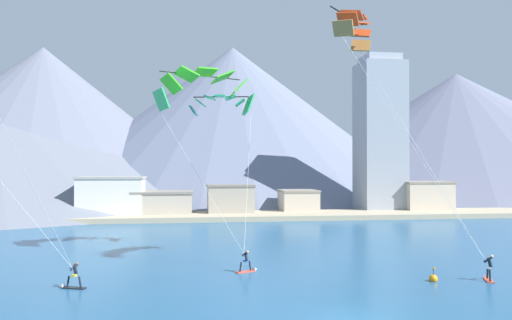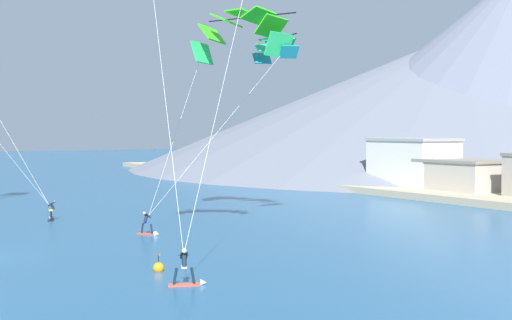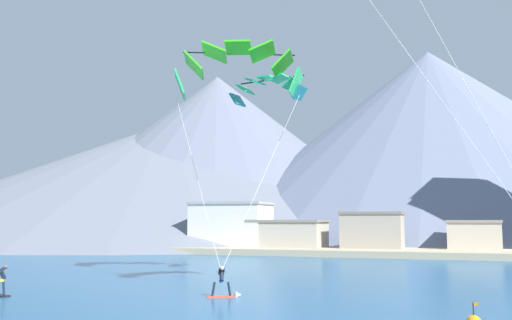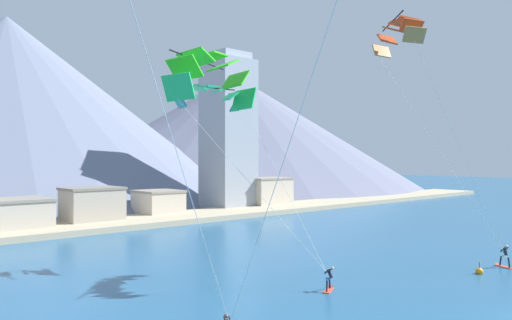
{
  "view_description": "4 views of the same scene",
  "coord_description": "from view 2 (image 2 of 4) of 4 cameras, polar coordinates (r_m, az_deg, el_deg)",
  "views": [
    {
      "loc": [
        -7.6,
        -23.22,
        7.39
      ],
      "look_at": [
        -2.04,
        17.85,
        8.02
      ],
      "focal_mm": 35.0,
      "sensor_mm": 36.0,
      "label": 1
    },
    {
      "loc": [
        40.5,
        -7.06,
        7.01
      ],
      "look_at": [
        1.98,
        16.99,
        5.09
      ],
      "focal_mm": 50.0,
      "sensor_mm": 36.0,
      "label": 2
    },
    {
      "loc": [
        7.68,
        -15.19,
        3.87
      ],
      "look_at": [
        -2.51,
        14.03,
        7.14
      ],
      "focal_mm": 40.0,
      "sensor_mm": 36.0,
      "label": 3
    },
    {
      "loc": [
        -28.35,
        -8.32,
        8.41
      ],
      "look_at": [
        -2.9,
        19.42,
        8.3
      ],
      "focal_mm": 35.0,
      "sensor_mm": 36.0,
      "label": 4
    }
  ],
  "objects": [
    {
      "name": "kitesurfer_near_trail",
      "position": [
        48.27,
        -8.53,
        -5.41
      ],
      "size": [
        1.73,
        1.14,
        1.65
      ],
      "color": "#E54C33",
      "rests_on": "ground"
    },
    {
      "name": "kitesurfer_mid_center",
      "position": [
        32.59,
        -5.41,
        -9.02
      ],
      "size": [
        1.02,
        1.76,
        1.8
      ],
      "color": "#E54C33",
      "rests_on": "ground"
    },
    {
      "name": "race_marker_buoy",
      "position": [
        36.07,
        -7.81,
        -8.55
      ],
      "size": [
        0.56,
        0.56,
        1.02
      ],
      "color": "orange",
      "rests_on": "ground"
    },
    {
      "name": "mountain_peak_central_summit",
      "position": [
        138.89,
        16.07,
        4.61
      ],
      "size": [
        122.8,
        122.8,
        25.09
      ],
      "color": "slate",
      "rests_on": "ground"
    },
    {
      "name": "parafoil_kite_near_trail",
      "position": [
        54.79,
        -1.24,
        10.35
      ],
      "size": [
        8.97,
        11.52,
        14.81
      ],
      "color": "#27C65F"
    },
    {
      "name": "kitesurfer_near_lead",
      "position": [
        57.79,
        -16.04,
        -4.19
      ],
      "size": [
        1.78,
        0.94,
        1.63
      ],
      "color": "black",
      "rests_on": "ground"
    },
    {
      "name": "shore_building_harbour_front",
      "position": [
        82.95,
        12.46,
        -0.37
      ],
      "size": [
        9.4,
        6.43,
        6.07
      ],
      "color": "silver",
      "rests_on": "ground"
    },
    {
      "name": "shore_building_quay_west",
      "position": [
        78.25,
        16.36,
        -1.37
      ],
      "size": [
        8.83,
        6.92,
        3.91
      ],
      "color": "#B7AD9E",
      "rests_on": "ground"
    },
    {
      "name": "parafoil_kite_distant_high_outer",
      "position": [
        54.58,
        1.53,
        9.17
      ],
      "size": [
        5.83,
        2.32,
        1.88
      ],
      "color": "teal"
    }
  ]
}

